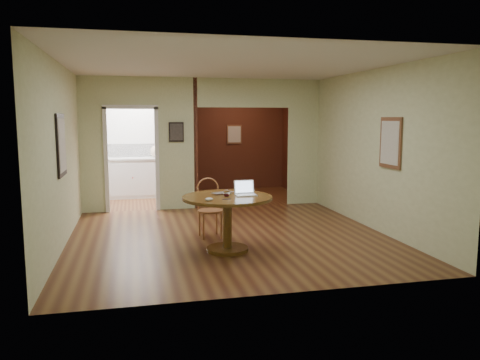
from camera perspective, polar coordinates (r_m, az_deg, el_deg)
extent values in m
plane|color=#472214|center=(7.53, -1.23, -6.94)|extent=(5.00, 5.00, 0.00)
plane|color=silver|center=(7.33, -1.29, 13.94)|extent=(5.00, 5.00, 0.00)
plane|color=beige|center=(4.89, 4.66, 1.20)|extent=(5.00, 0.00, 5.00)
plane|color=beige|center=(7.23, -21.08, 2.80)|extent=(0.00, 5.00, 5.00)
plane|color=beige|center=(8.18, 16.18, 3.52)|extent=(0.00, 5.00, 5.00)
cube|color=beige|center=(9.68, -17.55, 4.06)|extent=(0.50, 2.70, 0.04)
cube|color=beige|center=(9.69, -7.76, 4.35)|extent=(0.80, 2.70, 0.04)
cube|color=beige|center=(10.31, 7.70, 4.54)|extent=(0.70, 2.70, 0.04)
plane|color=white|center=(11.65, -12.35, 4.79)|extent=(2.70, 0.00, 2.70)
plane|color=#441F13|center=(12.43, -0.73, 5.13)|extent=(2.70, 0.00, 2.70)
cube|color=#441F13|center=(10.97, -6.27, 4.75)|extent=(0.08, 2.50, 2.70)
cube|color=black|center=(7.22, -20.98, 3.99)|extent=(0.03, 0.70, 0.90)
cube|color=brown|center=(7.73, 17.89, 4.34)|extent=(0.03, 0.60, 0.80)
cube|color=black|center=(9.66, -7.77, 5.82)|extent=(0.30, 0.03, 0.40)
cube|color=silver|center=(12.40, -0.71, 5.59)|extent=(0.40, 0.03, 0.50)
cube|color=white|center=(11.65, -12.31, 3.56)|extent=(2.00, 0.02, 0.32)
cylinder|color=brown|center=(6.77, -1.54, -8.40)|extent=(0.59, 0.59, 0.05)
cylinder|color=brown|center=(6.67, -1.55, -5.39)|extent=(0.13, 0.13, 0.69)
cylinder|color=brown|center=(6.60, -1.56, -2.16)|extent=(1.27, 1.27, 0.04)
cylinder|color=#AE6D3D|center=(7.43, -3.66, -3.78)|extent=(0.43, 0.43, 0.03)
cylinder|color=#AE6D3D|center=(7.31, -4.46, -5.69)|extent=(0.03, 0.03, 0.43)
cylinder|color=#AE6D3D|center=(7.38, -2.30, -5.55)|extent=(0.03, 0.03, 0.43)
cylinder|color=#AE6D3D|center=(7.58, -4.95, -5.21)|extent=(0.03, 0.03, 0.43)
cylinder|color=#AE6D3D|center=(7.65, -2.87, -5.08)|extent=(0.03, 0.03, 0.43)
cylinder|color=#AE6D3D|center=(7.50, -5.13, -2.29)|extent=(0.02, 0.02, 0.34)
cylinder|color=#AE6D3D|center=(7.57, -2.75, -2.17)|extent=(0.02, 0.02, 0.34)
torus|color=#AE6D3D|center=(7.52, -3.96, -1.08)|extent=(0.37, 0.05, 0.37)
cube|color=white|center=(6.64, 0.74, -1.85)|extent=(0.30, 0.21, 0.01)
cube|color=silver|center=(6.61, 0.79, -1.81)|extent=(0.25, 0.11, 0.00)
cube|color=white|center=(6.74, 0.49, -0.82)|extent=(0.29, 0.06, 0.19)
cube|color=#90A0B7|center=(6.73, 0.51, -0.83)|extent=(0.26, 0.04, 0.16)
imported|color=#B7B7BC|center=(6.74, -1.87, -1.65)|extent=(0.40, 0.35, 0.03)
ellipsoid|color=white|center=(6.22, -3.79, -2.36)|extent=(0.13, 0.09, 0.05)
cylinder|color=#0B1450|center=(6.34, -1.63, -2.34)|extent=(0.12, 0.02, 0.01)
cube|color=white|center=(11.43, -12.20, 0.21)|extent=(2.00, 0.55, 0.90)
cube|color=#B4B5B0|center=(11.38, -12.27, 2.56)|extent=(2.06, 0.60, 0.04)
sphere|color=#B20C0C|center=(11.13, -12.96, 0.25)|extent=(0.03, 0.03, 0.03)
sphere|color=#B20C0C|center=(11.18, -7.83, 0.40)|extent=(0.03, 0.03, 0.03)
ellipsoid|color=beige|center=(11.38, -10.12, 3.45)|extent=(0.30, 0.26, 0.29)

